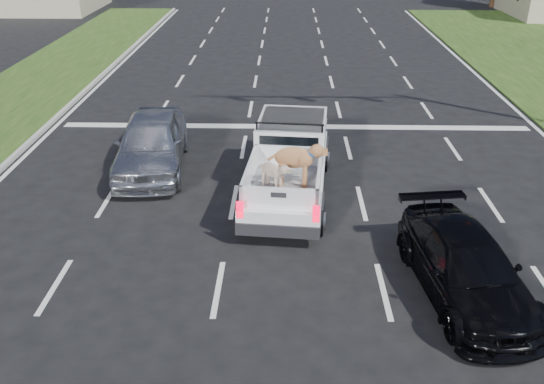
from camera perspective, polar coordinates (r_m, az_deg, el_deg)
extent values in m
plane|color=black|center=(12.36, 2.84, -9.66)|extent=(160.00, 160.00, 0.00)
cube|color=silver|center=(18.22, -14.31, 2.12)|extent=(0.12, 60.00, 0.01)
cube|color=silver|center=(17.61, -3.26, 2.07)|extent=(0.12, 60.00, 0.01)
cube|color=silver|center=(17.68, 8.12, 1.94)|extent=(0.12, 60.00, 0.01)
cube|color=silver|center=(18.43, 18.99, 1.74)|extent=(0.12, 60.00, 0.01)
cube|color=silver|center=(19.47, -24.43, 2.09)|extent=(0.15, 60.00, 0.01)
cube|color=silver|center=(21.26, 2.29, 6.50)|extent=(17.00, 0.45, 0.01)
cube|color=#A39F96|center=(19.56, -25.13, 2.26)|extent=(0.15, 60.00, 0.14)
cylinder|color=black|center=(14.25, -2.74, -2.44)|extent=(0.36, 0.81, 0.79)
cylinder|color=black|center=(14.10, 4.53, -2.84)|extent=(0.36, 0.81, 0.79)
cylinder|color=black|center=(17.66, -0.81, 3.56)|extent=(0.36, 0.81, 0.79)
cylinder|color=black|center=(17.54, 5.06, 3.29)|extent=(0.36, 0.81, 0.79)
cube|color=silver|center=(15.76, 1.59, 1.75)|extent=(2.45, 5.64, 0.54)
cube|color=silver|center=(16.68, 2.02, 5.84)|extent=(2.11, 2.54, 0.89)
cube|color=black|center=(15.57, 1.66, 4.43)|extent=(1.60, 0.17, 0.64)
cylinder|color=black|center=(15.48, 1.74, 6.75)|extent=(1.86, 0.22, 0.05)
cube|color=black|center=(14.56, 1.18, 0.61)|extent=(2.07, 2.80, 0.06)
cube|color=silver|center=(14.53, -2.27, 1.84)|extent=(0.32, 2.64, 0.54)
cube|color=silver|center=(14.39, 4.69, 1.51)|extent=(0.32, 2.64, 0.54)
cube|color=silver|center=(13.29, 0.67, -0.63)|extent=(1.84, 0.25, 0.54)
cube|color=red|center=(13.32, -3.20, -1.77)|extent=(0.17, 0.08, 0.41)
cube|color=red|center=(13.16, 4.39, -2.18)|extent=(0.17, 0.08, 0.41)
cube|color=black|center=(13.51, 0.59, -3.65)|extent=(2.01, 0.49, 0.31)
imported|color=#B8BAC0|center=(17.87, -11.88, 4.80)|extent=(2.42, 5.09, 1.68)
imported|color=black|center=(12.52, 18.63, -7.03)|extent=(2.42, 4.73, 1.31)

